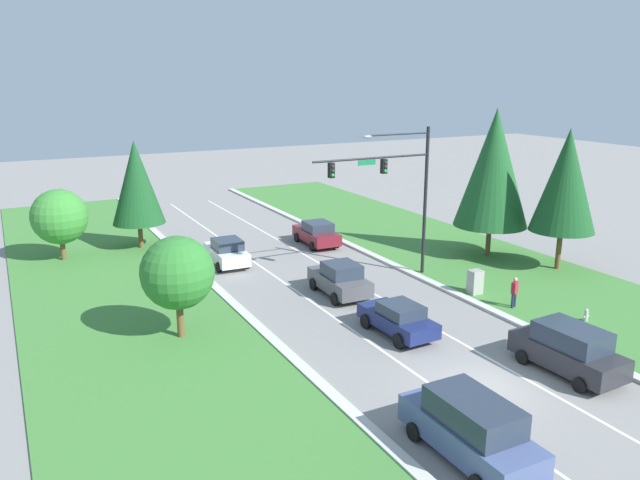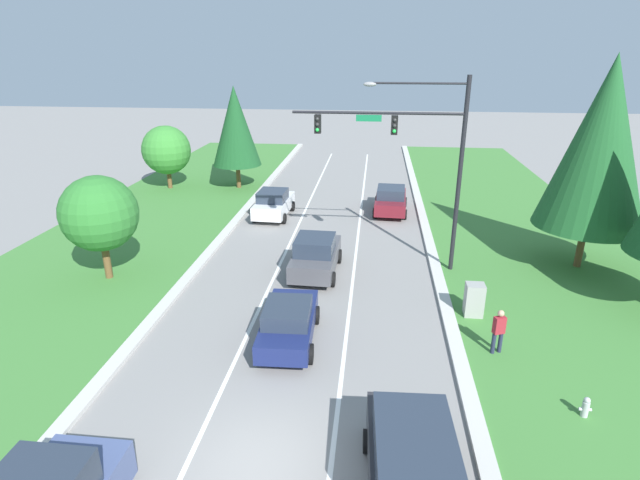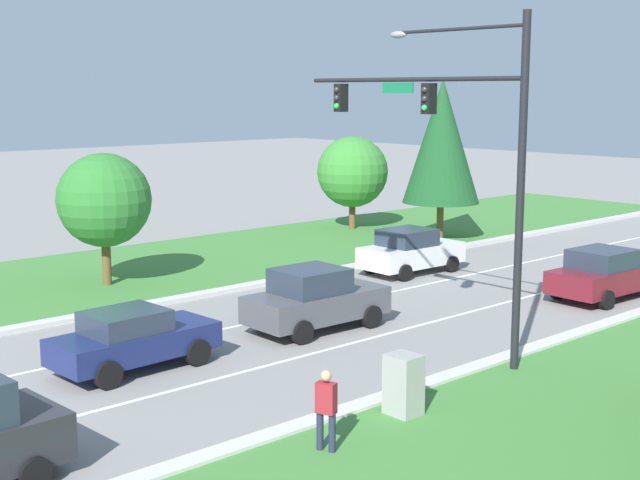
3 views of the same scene
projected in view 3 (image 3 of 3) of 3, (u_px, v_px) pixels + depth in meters
The scene contains 10 objects.
traffic_signal_mast at pixel (456, 135), 22.69m from camera, with size 7.49×0.41×8.78m.
navy_sedan at pixel (133, 339), 22.21m from camera, with size 2.07×4.25×1.55m.
burgundy_sedan at pixel (605, 274), 29.81m from camera, with size 2.23×4.47×1.70m.
graphite_sedan at pixel (315, 299), 25.93m from camera, with size 2.20×4.32×1.84m.
white_sedan at pixel (410, 251), 33.96m from camera, with size 2.15×4.23×1.72m.
utility_cabinet at pixel (403, 386), 18.96m from camera, with size 0.70×0.60×1.39m.
pedestrian at pixel (326, 408), 16.98m from camera, with size 0.43×0.34×1.69m.
oak_near_left_tree at pixel (352, 172), 44.03m from camera, with size 3.52×3.52×4.68m.
oak_far_left_tree at pixel (104, 200), 31.19m from camera, with size 3.31×3.31×4.77m.
conifer_mid_left_tree at pixel (442, 141), 40.51m from camera, with size 3.53×3.53×7.45m.
Camera 3 is at (18.84, -5.27, 6.93)m, focal length 50.00 mm.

